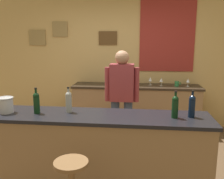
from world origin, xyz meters
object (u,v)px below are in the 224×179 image
wine_bottle_d (192,105)px  wine_glass_c (150,79)px  wine_glass_b (136,80)px  wine_glass_e (188,81)px  wine_bottle_a (36,102)px  wine_glass_a (112,80)px  bartender (122,96)px  wine_bottle_b (69,101)px  wine_bottle_c (175,106)px  ice_bucket (6,105)px  coffee_mug (177,84)px  wine_glass_d (161,80)px

wine_bottle_d → wine_glass_c: wine_bottle_d is taller
wine_glass_b → wine_glass_e: size_ratio=1.00×
wine_bottle_a → wine_glass_a: 2.14m
bartender → wine_glass_c: bartender is taller
wine_bottle_a → wine_glass_b: (1.14, 1.99, -0.05)m
wine_bottle_a → wine_bottle_d: same height
wine_bottle_b → wine_bottle_d: bearing=-1.4°
wine_bottle_c → ice_bucket: bearing=-179.3°
wine_bottle_d → wine_glass_a: bearing=119.5°
bartender → wine_glass_e: bearing=42.7°
wine_glass_e → coffee_mug: (-0.20, 0.01, -0.06)m
wine_bottle_c → wine_glass_c: bearing=95.0°
wine_bottle_b → wine_glass_e: wine_bottle_b is taller
bartender → wine_glass_c: (0.47, 1.17, 0.07)m
ice_bucket → coffee_mug: 3.09m
wine_glass_c → ice_bucket: bearing=-129.6°
ice_bucket → wine_glass_b: 2.51m
wine_bottle_d → coffee_mug: (0.13, 2.01, -0.11)m
wine_glass_b → wine_glass_e: bearing=3.7°
ice_bucket → wine_glass_e: ice_bucket is taller
bartender → wine_bottle_d: bearing=-47.1°
coffee_mug → wine_glass_b: bearing=-174.5°
wine_glass_d → wine_glass_e: same height
bartender → wine_glass_c: bearing=68.0°
ice_bucket → wine_glass_c: bearing=50.4°
wine_bottle_a → wine_glass_b: bearing=60.3°
bartender → ice_bucket: bartender is taller
bartender → wine_glass_b: bartender is taller
ice_bucket → wine_bottle_b: bearing=8.0°
wine_glass_a → wine_glass_d: same height
wine_bottle_a → coffee_mug: (1.91, 2.07, -0.11)m
wine_glass_a → wine_glass_c: 0.75m
wine_glass_e → wine_bottle_a: bearing=-135.8°
wine_bottle_a → wine_bottle_c: same height
wine_glass_d → coffee_mug: wine_glass_d is taller
wine_bottle_c → wine_glass_e: size_ratio=1.97×
bartender → wine_bottle_a: 1.35m
bartender → wine_glass_e: bartender is taller
wine_bottle_c → wine_bottle_d: 0.20m
wine_glass_a → wine_glass_e: same height
wine_bottle_a → wine_glass_d: wine_bottle_a is taller
ice_bucket → wine_glass_d: bearing=46.4°
wine_bottle_d → ice_bucket: (-2.16, -0.07, -0.04)m
wine_bottle_a → wine_bottle_b: size_ratio=1.00×
wine_bottle_c → wine_glass_a: wine_bottle_c is taller
wine_bottle_a → wine_glass_c: bearing=56.6°
bartender → wine_glass_b: size_ratio=10.45×
wine_bottle_b → wine_glass_a: wine_bottle_b is taller
wine_glass_c → wine_glass_e: 0.71m
wine_bottle_c → coffee_mug: bearing=81.2°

